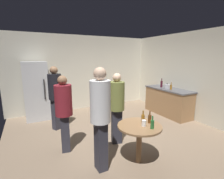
% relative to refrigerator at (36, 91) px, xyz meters
% --- Properties ---
extents(ground_plane, '(5.20, 5.20, 0.10)m').
position_rel_refrigerator_xyz_m(ground_plane, '(1.68, -2.20, -0.95)').
color(ground_plane, '#7A6651').
extents(wall_back, '(5.32, 0.06, 2.70)m').
position_rel_refrigerator_xyz_m(wall_back, '(1.68, 0.43, 0.45)').
color(wall_back, beige).
rests_on(wall_back, ground_plane).
extents(wall_side_right, '(0.06, 5.20, 2.70)m').
position_rel_refrigerator_xyz_m(wall_side_right, '(4.31, -2.20, 0.45)').
color(wall_side_right, beige).
rests_on(wall_side_right, ground_plane).
extents(refrigerator, '(0.70, 0.68, 1.80)m').
position_rel_refrigerator_xyz_m(refrigerator, '(0.00, 0.00, 0.00)').
color(refrigerator, silver).
rests_on(refrigerator, ground_plane).
extents(kitchen_counter, '(0.64, 1.68, 0.90)m').
position_rel_refrigerator_xyz_m(kitchen_counter, '(3.96, -1.61, -0.45)').
color(kitchen_counter, olive).
rests_on(kitchen_counter, ground_plane).
extents(kettle, '(0.24, 0.17, 0.18)m').
position_rel_refrigerator_xyz_m(kettle, '(3.91, -1.57, 0.07)').
color(kettle, '#B2B2B7').
rests_on(kettle, kitchen_counter).
extents(wine_bottle_on_counter, '(0.08, 0.08, 0.31)m').
position_rel_refrigerator_xyz_m(wine_bottle_on_counter, '(3.90, -1.32, 0.12)').
color(wine_bottle_on_counter, '#3F141E').
rests_on(wine_bottle_on_counter, kitchen_counter).
extents(beer_bottle_on_counter, '(0.06, 0.06, 0.23)m').
position_rel_refrigerator_xyz_m(beer_bottle_on_counter, '(3.89, -1.76, 0.08)').
color(beer_bottle_on_counter, '#8C5919').
rests_on(beer_bottle_on_counter, kitchen_counter).
extents(foreground_table, '(0.80, 0.80, 0.73)m').
position_rel_refrigerator_xyz_m(foreground_table, '(1.50, -3.31, -0.27)').
color(foreground_table, olive).
rests_on(foreground_table, ground_plane).
extents(beer_bottle_amber, '(0.06, 0.06, 0.23)m').
position_rel_refrigerator_xyz_m(beer_bottle_amber, '(1.63, -3.23, -0.08)').
color(beer_bottle_amber, '#8C5919').
rests_on(beer_bottle_amber, foreground_table).
extents(beer_bottle_brown, '(0.06, 0.06, 0.23)m').
position_rel_refrigerator_xyz_m(beer_bottle_brown, '(1.73, -3.30, -0.08)').
color(beer_bottle_brown, '#593314').
rests_on(beer_bottle_brown, foreground_table).
extents(beer_bottle_green, '(0.06, 0.06, 0.23)m').
position_rel_refrigerator_xyz_m(beer_bottle_green, '(1.60, -3.53, -0.08)').
color(beer_bottle_green, '#26662D').
rests_on(beer_bottle_green, foreground_table).
extents(plastic_cup_white, '(0.08, 0.08, 0.11)m').
position_rel_refrigerator_xyz_m(plastic_cup_white, '(1.54, -3.37, -0.11)').
color(plastic_cup_white, white).
rests_on(plastic_cup_white, foreground_table).
extents(person_in_maroon_shirt, '(0.40, 0.40, 1.59)m').
position_rel_refrigerator_xyz_m(person_in_maroon_shirt, '(0.38, -2.28, 0.03)').
color(person_in_maroon_shirt, '#2D2D38').
rests_on(person_in_maroon_shirt, ground_plane).
extents(person_in_black_shirt, '(0.46, 0.46, 1.71)m').
position_rel_refrigerator_xyz_m(person_in_black_shirt, '(0.40, -1.09, 0.10)').
color(person_in_black_shirt, '#2D2D38').
rests_on(person_in_black_shirt, ground_plane).
extents(person_in_olive_shirt, '(0.42, 0.42, 1.60)m').
position_rel_refrigerator_xyz_m(person_in_olive_shirt, '(1.49, -2.48, 0.03)').
color(person_in_olive_shirt, '#2D2D38').
rests_on(person_in_olive_shirt, ground_plane).
extents(person_in_white_shirt, '(0.35, 0.35, 1.79)m').
position_rel_refrigerator_xyz_m(person_in_white_shirt, '(0.80, -3.16, 0.15)').
color(person_in_white_shirt, '#2D2D38').
rests_on(person_in_white_shirt, ground_plane).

